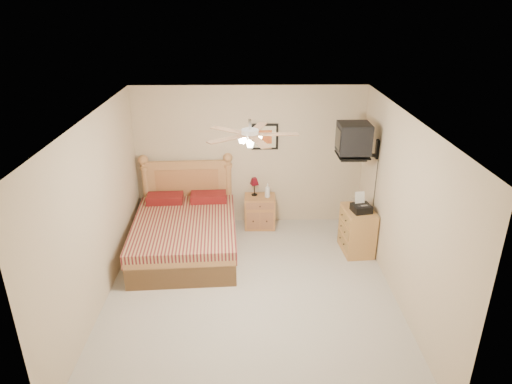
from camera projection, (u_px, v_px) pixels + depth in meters
floor at (251, 292)px, 6.45m from camera, size 4.50×4.50×0.00m
ceiling at (250, 118)px, 5.47m from camera, size 4.00×4.50×0.04m
wall_back at (249, 157)px, 8.03m from camera, size 4.00×0.04×2.50m
wall_front at (252, 327)px, 3.89m from camera, size 4.00×0.04×2.50m
wall_left at (97, 214)px, 5.93m from camera, size 0.04×4.50×2.50m
wall_right at (402, 211)px, 6.00m from camera, size 0.04×4.50×2.50m
bed at (184, 215)px, 7.20m from camera, size 1.69×2.16×1.34m
nightstand at (260, 212)px, 8.18m from camera, size 0.55×0.41×0.59m
table_lamp at (254, 187)px, 8.07m from camera, size 0.23×0.23×0.33m
lotion_bottle at (267, 191)px, 8.00m from camera, size 0.11×0.11×0.25m
framed_picture at (265, 137)px, 7.87m from camera, size 0.46×0.04×0.46m
dresser at (357, 230)px, 7.35m from camera, size 0.49×0.67×0.75m
fax_machine at (362, 203)px, 7.07m from camera, size 0.33×0.35×0.30m
magazine_lower at (355, 204)px, 7.36m from camera, size 0.22×0.30×0.03m
magazine_upper at (355, 202)px, 7.36m from camera, size 0.30×0.33×0.02m
wall_tv at (363, 141)px, 7.00m from camera, size 0.56×0.46×0.58m
ceiling_fan at (250, 134)px, 5.34m from camera, size 1.14×1.14×0.28m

